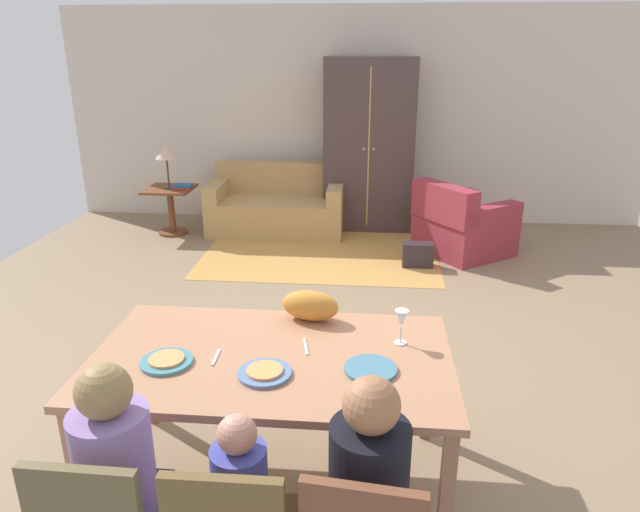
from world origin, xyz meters
The scene contains 23 objects.
ground_plane centered at (0.00, 0.46, -0.01)m, with size 7.50×6.12×0.02m, color #866F53.
back_wall centered at (0.00, 3.57, 1.35)m, with size 7.50×0.10×2.70m, color beige.
dining_table centered at (-0.22, -1.54, 0.69)m, with size 1.77×1.02×0.76m.
plate_near_man centered at (-0.71, -1.66, 0.77)m, with size 0.25×0.25×0.02m, color teal.
pizza_near_man centered at (-0.71, -1.66, 0.78)m, with size 0.17×0.17×0.01m, color #E49653.
plate_near_child centered at (-0.22, -1.72, 0.77)m, with size 0.25×0.25×0.02m, color #5878A9.
pizza_near_child centered at (-0.22, -1.72, 0.78)m, with size 0.17×0.17×0.01m, color #E79752.
plate_near_woman centered at (0.27, -1.64, 0.77)m, with size 0.25×0.25×0.02m, color teal.
wine_glass centered at (0.42, -1.36, 0.89)m, with size 0.07×0.07×0.19m.
fork centered at (-0.49, -1.59, 0.76)m, with size 0.02×0.15×0.01m, color silver.
knife centered at (-0.06, -1.44, 0.76)m, with size 0.01×0.17×0.01m, color silver.
person_man centered at (-0.71, -2.24, 0.51)m, with size 0.30×0.40×1.11m.
person_woman centered at (0.27, -2.24, 0.51)m, with size 0.31×0.41×1.11m.
cat centered at (-0.07, -1.13, 0.84)m, with size 0.32×0.16×0.17m, color orange.
area_rug centered at (-0.30, 2.05, 0.00)m, with size 2.60×1.80×0.01m, color #BF8A43.
couch centered at (-0.92, 2.91, 0.30)m, with size 1.66×0.86×0.82m.
armchair centered at (1.27, 2.22, 0.32)m, with size 1.19×1.19×0.82m.
armoire centered at (0.21, 3.18, 1.05)m, with size 1.10×0.59×2.10m.
side_table centered at (-2.21, 2.65, 0.38)m, with size 0.56×0.56×0.58m.
table_lamp centered at (-2.21, 2.65, 1.01)m, with size 0.26×0.26×0.54m.
book_lower centered at (-2.03, 2.61, 0.59)m, with size 0.22×0.16×0.03m, color maroon.
book_upper centered at (-2.03, 2.62, 0.62)m, with size 0.22×0.16×0.03m, color #235683.
handbag centered at (0.76, 1.75, 0.13)m, with size 0.32×0.16×0.26m, color #2E2629.
Camera 1 is at (0.24, -3.98, 2.18)m, focal length 31.99 mm.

